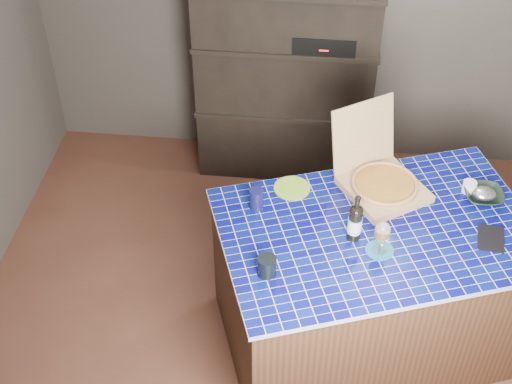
# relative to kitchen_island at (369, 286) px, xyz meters

# --- Properties ---
(room) EXTENTS (3.50, 3.50, 3.50)m
(room) POSITION_rel_kitchen_island_xyz_m (-0.59, 0.01, 0.81)
(room) COLOR brown
(room) RESTS_ON ground
(shelving_unit) EXTENTS (1.20, 0.41, 1.80)m
(shelving_unit) POSITION_rel_kitchen_island_xyz_m (-0.59, 1.54, 0.46)
(shelving_unit) COLOR black
(shelving_unit) RESTS_ON floor
(kitchen_island) EXTENTS (1.85, 1.49, 0.88)m
(kitchen_island) POSITION_rel_kitchen_island_xyz_m (0.00, 0.00, 0.00)
(kitchen_island) COLOR #48291C
(kitchen_island) RESTS_ON floor
(pizza_box) EXTENTS (0.58, 0.61, 0.42)m
(pizza_box) POSITION_rel_kitchen_island_xyz_m (0.02, 0.31, 0.50)
(pizza_box) COLOR tan
(pizza_box) RESTS_ON kitchen_island
(mead_bottle) EXTENTS (0.07, 0.07, 0.27)m
(mead_bottle) POSITION_rel_kitchen_island_xyz_m (-0.13, -0.07, 0.54)
(mead_bottle) COLOR black
(mead_bottle) RESTS_ON kitchen_island
(teal_trivet) EXTENTS (0.14, 0.14, 0.01)m
(teal_trivet) POSITION_rel_kitchen_island_xyz_m (0.00, -0.15, 0.44)
(teal_trivet) COLOR #165974
(teal_trivet) RESTS_ON kitchen_island
(wine_glass) EXTENTS (0.08, 0.08, 0.18)m
(wine_glass) POSITION_rel_kitchen_island_xyz_m (0.00, -0.15, 0.57)
(wine_glass) COLOR white
(wine_glass) RESTS_ON teal_trivet
(tumbler) EXTENTS (0.09, 0.09, 0.10)m
(tumbler) POSITION_rel_kitchen_island_xyz_m (-0.54, -0.36, 0.49)
(tumbler) COLOR black
(tumbler) RESTS_ON kitchen_island
(dvd_case) EXTENTS (0.15, 0.19, 0.01)m
(dvd_case) POSITION_rel_kitchen_island_xyz_m (0.56, -0.01, 0.44)
(dvd_case) COLOR black
(dvd_case) RESTS_ON kitchen_island
(bowl) EXTENTS (0.22, 0.22, 0.05)m
(bowl) POSITION_rel_kitchen_island_xyz_m (0.56, 0.29, 0.46)
(bowl) COLOR black
(bowl) RESTS_ON kitchen_island
(foil_contents) EXTENTS (0.13, 0.11, 0.06)m
(foil_contents) POSITION_rel_kitchen_island_xyz_m (0.56, 0.29, 0.48)
(foil_contents) COLOR #B9B7C3
(foil_contents) RESTS_ON bowl
(white_jar) EXTENTS (0.07, 0.07, 0.06)m
(white_jar) POSITION_rel_kitchen_island_xyz_m (0.49, 0.34, 0.47)
(white_jar) COLOR white
(white_jar) RESTS_ON kitchen_island
(navy_cup) EXTENTS (0.07, 0.07, 0.12)m
(navy_cup) POSITION_rel_kitchen_island_xyz_m (-0.64, 0.10, 0.50)
(navy_cup) COLOR #0E0E34
(navy_cup) RESTS_ON kitchen_island
(green_trivet) EXTENTS (0.20, 0.20, 0.01)m
(green_trivet) POSITION_rel_kitchen_island_xyz_m (-0.46, 0.26, 0.44)
(green_trivet) COLOR #77AC24
(green_trivet) RESTS_ON kitchen_island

